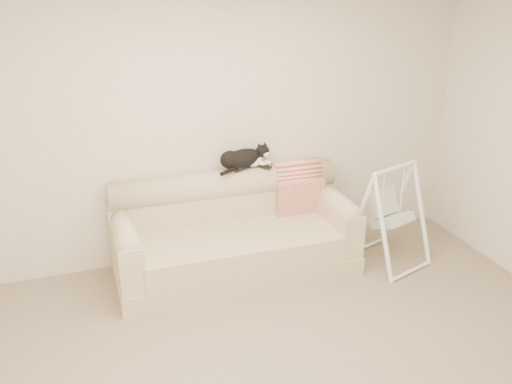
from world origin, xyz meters
TOP-DOWN VIEW (x-y plane):
  - ground_plane at (0.00, 0.00)m, footprint 5.00×5.00m
  - room_shell at (0.00, 0.00)m, footprint 5.04×4.04m
  - sofa at (0.06, 1.62)m, footprint 2.20×0.93m
  - remote_a at (0.22, 1.85)m, footprint 0.18×0.13m
  - remote_b at (0.43, 1.84)m, footprint 0.15×0.16m
  - tuxedo_cat at (0.24, 1.85)m, footprint 0.57×0.35m
  - throw_blanket at (0.78, 1.84)m, footprint 0.46×0.38m
  - baby_swing at (1.51, 1.27)m, footprint 0.77×0.80m

SIDE VIEW (x-z plane):
  - ground_plane at x=0.00m, z-range 0.00..0.00m
  - sofa at x=0.06m, z-range -0.10..0.80m
  - baby_swing at x=1.51m, z-range 0.00..0.98m
  - throw_blanket at x=0.78m, z-range 0.44..1.01m
  - remote_b at x=0.43m, z-range 0.90..0.92m
  - remote_a at x=0.22m, z-range 0.90..0.92m
  - tuxedo_cat at x=0.24m, z-range 0.89..1.12m
  - room_shell at x=0.00m, z-range 0.23..2.83m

